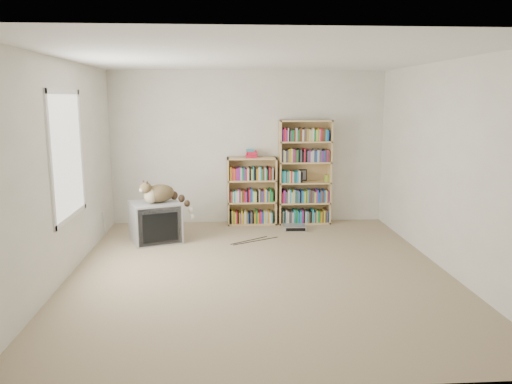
{
  "coord_description": "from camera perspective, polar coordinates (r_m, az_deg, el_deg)",
  "views": [
    {
      "loc": [
        -0.42,
        -5.73,
        2.05
      ],
      "look_at": [
        0.02,
        1.0,
        0.79
      ],
      "focal_mm": 35.0,
      "sensor_mm": 36.0,
      "label": 1
    }
  ],
  "objects": [
    {
      "name": "crt_tv",
      "position": [
        7.4,
        -11.44,
        -3.37
      ],
      "size": [
        0.83,
        0.8,
        0.58
      ],
      "rotation": [
        0.0,
        0.0,
        0.36
      ],
      "color": "#97979A",
      "rests_on": "floor"
    },
    {
      "name": "wall_front",
      "position": [
        3.35,
        3.52,
        -3.21
      ],
      "size": [
        4.5,
        0.02,
        2.5
      ],
      "primitive_type": "cube",
      "color": "silver",
      "rests_on": "floor"
    },
    {
      "name": "wall_left",
      "position": [
        6.06,
        -21.33,
        2.31
      ],
      "size": [
        0.02,
        5.0,
        2.5
      ],
      "primitive_type": "cube",
      "color": "silver",
      "rests_on": "floor"
    },
    {
      "name": "floor_cables",
      "position": [
        7.47,
        -3.22,
        -5.31
      ],
      "size": [
        1.2,
        0.7,
        0.01
      ],
      "primitive_type": null,
      "color": "black",
      "rests_on": "floor"
    },
    {
      "name": "cat",
      "position": [
        7.3,
        -10.49,
        -0.41
      ],
      "size": [
        0.79,
        0.54,
        0.57
      ],
      "rotation": [
        0.0,
        0.0,
        0.7
      ],
      "color": "#392917",
      "rests_on": "crt_tv"
    },
    {
      "name": "window",
      "position": [
        6.23,
        -20.78,
        3.94
      ],
      "size": [
        0.02,
        1.22,
        1.52
      ],
      "primitive_type": "cube",
      "color": "white",
      "rests_on": "wall_left"
    },
    {
      "name": "book_stack",
      "position": [
        8.15,
        -0.56,
        4.43
      ],
      "size": [
        0.18,
        0.24,
        0.13
      ],
      "primitive_type": "cube",
      "color": "red",
      "rests_on": "bookcase_short"
    },
    {
      "name": "framed_print",
      "position": [
        8.36,
        5.33,
        1.95
      ],
      "size": [
        0.15,
        0.05,
        0.19
      ],
      "primitive_type": "cube",
      "rotation": [
        -0.17,
        0.0,
        0.0
      ],
      "color": "black",
      "rests_on": "bookcase_tall"
    },
    {
      "name": "wall_outlet",
      "position": [
        7.87,
        -17.05,
        -2.56
      ],
      "size": [
        0.01,
        0.08,
        0.13
      ],
      "primitive_type": "cube",
      "color": "silver",
      "rests_on": "wall_left"
    },
    {
      "name": "ceiling",
      "position": [
        5.76,
        0.42,
        15.1
      ],
      "size": [
        4.5,
        5.0,
        0.02
      ],
      "primitive_type": "cube",
      "color": "white",
      "rests_on": "wall_back"
    },
    {
      "name": "wall_right",
      "position": [
        6.37,
        21.07,
        2.69
      ],
      "size": [
        0.02,
        5.0,
        2.5
      ],
      "primitive_type": "cube",
      "color": "silver",
      "rests_on": "floor"
    },
    {
      "name": "green_mug",
      "position": [
        8.35,
        8.12,
        1.58
      ],
      "size": [
        0.1,
        0.1,
        0.11
      ],
      "primitive_type": "cylinder",
      "color": "olive",
      "rests_on": "bookcase_tall"
    },
    {
      "name": "dvd_player",
      "position": [
        7.94,
        4.4,
        -4.08
      ],
      "size": [
        0.36,
        0.26,
        0.08
      ],
      "primitive_type": "cube",
      "rotation": [
        0.0,
        0.0,
        -0.03
      ],
      "color": "#AEAEB3",
      "rests_on": "floor"
    },
    {
      "name": "wall_back",
      "position": [
        8.27,
        -0.86,
        5.06
      ],
      "size": [
        4.5,
        0.02,
        2.5
      ],
      "primitive_type": "cube",
      "color": "silver",
      "rests_on": "floor"
    },
    {
      "name": "floor",
      "position": [
        6.09,
        0.39,
        -9.04
      ],
      "size": [
        4.5,
        5.0,
        0.01
      ],
      "primitive_type": "cube",
      "color": "tan",
      "rests_on": "ground"
    },
    {
      "name": "bookcase_short",
      "position": [
        8.24,
        -0.48,
        -0.16
      ],
      "size": [
        0.81,
        0.3,
        1.11
      ],
      "color": "tan",
      "rests_on": "floor"
    },
    {
      "name": "bookcase_tall",
      "position": [
        8.28,
        5.57,
        2.0
      ],
      "size": [
        0.86,
        0.3,
        1.71
      ],
      "color": "tan",
      "rests_on": "floor"
    }
  ]
}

